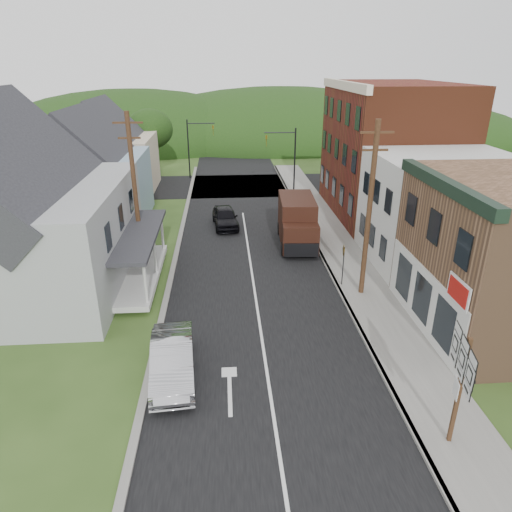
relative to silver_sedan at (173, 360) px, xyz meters
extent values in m
plane|color=#2D4719|center=(3.68, 2.67, -0.76)|extent=(120.00, 120.00, 0.00)
cube|color=black|center=(3.68, 12.67, -0.76)|extent=(9.00, 90.00, 0.02)
cube|color=black|center=(3.68, 29.67, -0.76)|extent=(60.00, 9.00, 0.02)
cube|color=slate|center=(9.58, 10.67, -0.68)|extent=(2.80, 55.00, 0.15)
cube|color=slate|center=(8.23, 10.67, -0.68)|extent=(0.20, 55.00, 0.15)
cube|color=slate|center=(-0.97, 10.67, -0.70)|extent=(0.30, 55.00, 0.12)
cube|color=silver|center=(14.98, 10.17, 2.49)|extent=(8.00, 7.00, 6.50)
cube|color=#5F2916|center=(14.98, 19.67, 4.24)|extent=(8.00, 12.00, 10.00)
cube|color=#A2A5A8|center=(-8.32, 8.67, 1.99)|extent=(10.00, 12.00, 5.50)
cube|color=#85A5B6|center=(-7.32, 19.67, 1.74)|extent=(7.00, 8.00, 5.00)
cube|color=beige|center=(-7.82, 28.67, 1.74)|extent=(7.00, 8.00, 5.00)
cylinder|color=#472D19|center=(9.28, 6.17, 3.74)|extent=(0.26, 0.26, 9.00)
cube|color=#472D19|center=(9.28, 6.17, 7.64)|extent=(1.60, 0.10, 0.10)
cube|color=#472D19|center=(9.28, 6.17, 6.84)|extent=(1.20, 0.10, 0.10)
cylinder|color=#472D19|center=(-2.82, 10.67, 3.74)|extent=(0.26, 0.26, 9.00)
cube|color=#472D19|center=(-2.82, 10.67, 7.64)|extent=(1.60, 0.10, 0.10)
cube|color=#472D19|center=(-2.82, 10.67, 6.84)|extent=(1.20, 0.10, 0.10)
cylinder|color=black|center=(8.68, 26.17, 2.24)|extent=(0.14, 0.14, 6.00)
cylinder|color=black|center=(7.28, 26.17, 4.84)|extent=(2.80, 0.10, 0.10)
imported|color=olive|center=(6.08, 26.17, 4.14)|extent=(0.16, 0.20, 1.00)
cylinder|color=black|center=(-1.32, 33.17, 2.24)|extent=(0.14, 0.14, 6.00)
cylinder|color=black|center=(0.08, 33.17, 4.84)|extent=(2.80, 0.10, 0.10)
imported|color=olive|center=(1.28, 33.17, 4.14)|extent=(0.16, 0.20, 1.00)
cylinder|color=#382616|center=(-15.32, 22.67, 1.62)|extent=(0.36, 0.36, 4.76)
cylinder|color=#382616|center=(-5.32, 34.67, 1.20)|extent=(0.36, 0.36, 3.92)
ellipsoid|color=black|center=(-5.32, 34.67, 4.14)|extent=(4.80, 4.80, 4.08)
ellipsoid|color=black|center=(3.68, 57.67, -0.76)|extent=(90.00, 30.00, 16.00)
imported|color=#B9B8BD|center=(0.00, 0.00, 0.00)|extent=(1.98, 4.72, 1.52)
imported|color=black|center=(2.23, 17.52, -0.03)|extent=(2.13, 4.42, 1.45)
cube|color=black|center=(7.02, 14.10, 0.94)|extent=(2.48, 4.39, 2.81)
cube|color=black|center=(6.87, 11.58, 0.46)|extent=(2.32, 1.68, 1.84)
cube|color=black|center=(6.88, 11.78, 1.23)|extent=(2.10, 1.28, 0.05)
cube|color=black|center=(6.82, 10.76, -0.03)|extent=(2.14, 0.27, 0.87)
cylinder|color=black|center=(5.86, 11.74, -0.32)|extent=(0.32, 0.89, 0.87)
cylinder|color=black|center=(7.89, 11.62, -0.32)|extent=(0.32, 0.89, 0.87)
cylinder|color=black|center=(6.08, 15.61, -0.32)|extent=(0.32, 0.89, 0.87)
cylinder|color=black|center=(8.12, 15.49, -0.32)|extent=(0.32, 0.89, 0.87)
cube|color=#472D19|center=(9.19, -4.11, 1.33)|extent=(0.15, 0.15, 3.88)
cube|color=black|center=(9.12, -4.10, 2.55)|extent=(0.53, 2.17, 0.09)
cube|color=silver|center=(8.91, -4.85, 3.05)|extent=(0.15, 0.60, 0.24)
cube|color=silver|center=(8.91, -4.85, 2.55)|extent=(0.17, 0.65, 0.61)
cube|color=silver|center=(8.91, -4.85, 2.05)|extent=(0.15, 0.60, 0.31)
cube|color=silver|center=(9.08, -4.09, 3.05)|extent=(0.15, 0.60, 0.24)
cube|color=silver|center=(9.08, -4.09, 2.55)|extent=(0.17, 0.65, 0.61)
cube|color=silver|center=(9.08, -4.09, 2.05)|extent=(0.15, 0.60, 0.31)
cube|color=silver|center=(9.25, -3.33, 3.05)|extent=(0.15, 0.60, 0.24)
cube|color=silver|center=(9.25, -3.33, 2.55)|extent=(0.17, 0.65, 0.61)
cube|color=silver|center=(9.25, -3.33, 2.05)|extent=(0.15, 0.60, 0.31)
cube|color=silver|center=(9.08, -4.09, 1.44)|extent=(0.13, 0.49, 0.61)
cylinder|color=black|center=(8.48, 7.14, 0.49)|extent=(0.06, 0.06, 2.20)
cube|color=black|center=(8.42, 7.14, 1.41)|extent=(0.11, 0.64, 0.65)
cube|color=#FFAF0D|center=(8.43, 7.14, 1.41)|extent=(0.11, 0.58, 0.58)
camera|label=1|loc=(2.16, -14.82, 10.66)|focal=32.00mm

